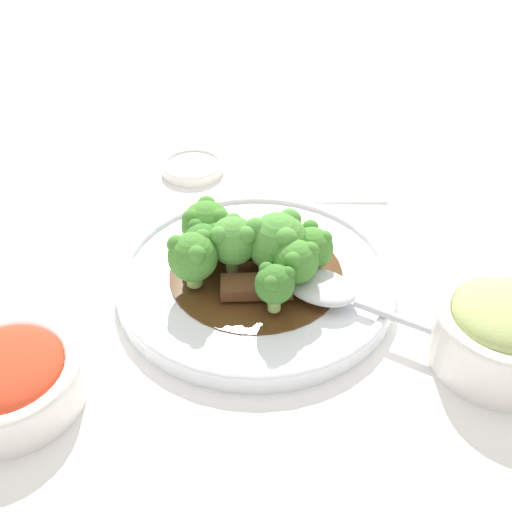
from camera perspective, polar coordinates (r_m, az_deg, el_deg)
ground_plane at (r=0.55m, az=0.00°, el=-2.78°), size 4.00×4.00×0.00m
main_plate at (r=0.54m, az=0.00°, el=-1.98°), size 0.25×0.25×0.02m
beef_strip_0 at (r=0.56m, az=-0.87°, el=1.34°), size 0.08×0.05×0.01m
beef_strip_1 at (r=0.56m, az=3.26°, el=1.45°), size 0.07×0.05×0.01m
beef_strip_2 at (r=0.51m, az=0.04°, el=-2.94°), size 0.03×0.06×0.01m
broccoli_floret_0 at (r=0.52m, az=-2.19°, el=1.39°), size 0.04×0.04×0.05m
broccoli_floret_1 at (r=0.52m, az=-5.03°, el=1.44°), size 0.04×0.04×0.05m
broccoli_floret_2 at (r=0.52m, az=2.08°, el=1.47°), size 0.05×0.05×0.06m
broccoli_floret_3 at (r=0.53m, az=5.28°, el=1.13°), size 0.04×0.04×0.04m
broccoli_floret_4 at (r=0.48m, az=1.80°, el=-2.66°), size 0.03×0.03×0.04m
broccoli_floret_5 at (r=0.51m, az=-6.05°, el=-0.00°), size 0.04×0.04×0.05m
broccoli_floret_6 at (r=0.55m, az=-4.73°, el=3.03°), size 0.05×0.05×0.05m
broccoli_floret_7 at (r=0.50m, az=3.85°, el=-0.49°), size 0.04×0.04×0.05m
serving_spoon at (r=0.51m, az=7.86°, el=-3.59°), size 0.13×0.20×0.01m
side_bowl_kimchi at (r=0.48m, az=-22.58°, el=-10.74°), size 0.11×0.11×0.04m
side_bowl_appetizer at (r=0.50m, az=22.43°, el=-6.63°), size 0.11×0.11×0.06m
sauce_dish at (r=0.72m, az=-6.08°, el=8.45°), size 0.07×0.07×0.01m
paper_napkin at (r=0.72m, az=7.74°, el=7.87°), size 0.12×0.10×0.01m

